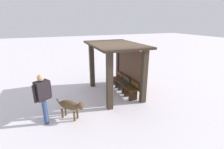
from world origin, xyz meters
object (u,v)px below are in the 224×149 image
(bench_left_inside, at_px, (117,81))
(bench_center_inside, at_px, (124,86))
(person_walking, at_px, (43,95))
(dog, at_px, (71,106))
(bus_shelter, at_px, (119,59))
(bench_right_inside, at_px, (131,92))

(bench_left_inside, bearing_deg, bench_center_inside, -0.18)
(person_walking, relative_size, dog, 1.93)
(bus_shelter, bearing_deg, bench_right_inside, 19.93)
(person_walking, bearing_deg, bus_shelter, 110.26)
(bus_shelter, relative_size, bench_right_inside, 4.05)
(bus_shelter, distance_m, bench_right_inside, 1.54)
(bench_right_inside, height_order, dog, bench_right_inside)
(bench_left_inside, height_order, person_walking, person_walking)
(bench_left_inside, relative_size, bench_center_inside, 0.95)
(bench_center_inside, distance_m, person_walking, 3.70)
(bench_left_inside, bearing_deg, person_walking, -61.03)
(bench_left_inside, xyz_separation_m, dog, (2.10, -2.63, 0.21))
(bench_left_inside, xyz_separation_m, bench_right_inside, (1.47, -0.00, 0.02))
(dog, bearing_deg, person_walking, -103.42)
(bench_left_inside, distance_m, person_walking, 4.00)
(bench_left_inside, distance_m, bench_center_inside, 0.74)
(person_walking, xyz_separation_m, dog, (0.19, 0.82, -0.47))
(bench_left_inside, bearing_deg, dog, -51.37)
(bench_center_inside, height_order, dog, bench_center_inside)
(bench_left_inside, xyz_separation_m, bench_center_inside, (0.74, -0.00, 0.03))
(bench_left_inside, height_order, bench_right_inside, bench_right_inside)
(bench_center_inside, relative_size, dog, 0.87)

